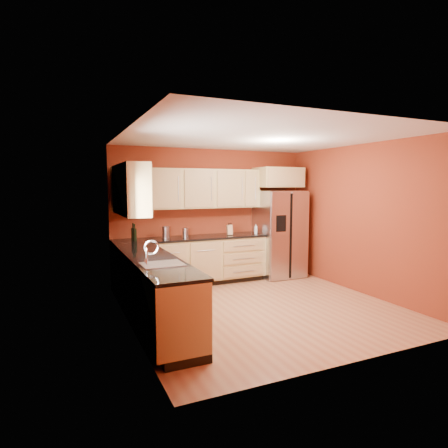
{
  "coord_description": "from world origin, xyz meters",
  "views": [
    {
      "loc": [
        -2.85,
        -4.92,
        1.88
      ],
      "look_at": [
        -0.23,
        0.9,
        1.23
      ],
      "focal_mm": 30.0,
      "sensor_mm": 36.0,
      "label": 1
    }
  ],
  "objects_px": {
    "refrigerator": "(279,234)",
    "canister_left": "(166,232)",
    "knife_block": "(230,230)",
    "wine_bottle_a": "(135,232)",
    "soap_dispenser": "(256,229)"
  },
  "relations": [
    {
      "from": "wine_bottle_a",
      "to": "knife_block",
      "type": "height_order",
      "value": "wine_bottle_a"
    },
    {
      "from": "canister_left",
      "to": "wine_bottle_a",
      "type": "distance_m",
      "value": 0.59
    },
    {
      "from": "refrigerator",
      "to": "canister_left",
      "type": "relative_size",
      "value": 8.15
    },
    {
      "from": "soap_dispenser",
      "to": "canister_left",
      "type": "bearing_deg",
      "value": 176.87
    },
    {
      "from": "knife_block",
      "to": "refrigerator",
      "type": "bearing_deg",
      "value": 6.52
    },
    {
      "from": "refrigerator",
      "to": "soap_dispenser",
      "type": "relative_size",
      "value": 9.47
    },
    {
      "from": "canister_left",
      "to": "wine_bottle_a",
      "type": "xyz_separation_m",
      "value": [
        -0.58,
        -0.1,
        0.04
      ]
    },
    {
      "from": "refrigerator",
      "to": "canister_left",
      "type": "height_order",
      "value": "refrigerator"
    },
    {
      "from": "canister_left",
      "to": "knife_block",
      "type": "bearing_deg",
      "value": -2.8
    },
    {
      "from": "canister_left",
      "to": "soap_dispenser",
      "type": "relative_size",
      "value": 1.16
    },
    {
      "from": "wine_bottle_a",
      "to": "soap_dispenser",
      "type": "bearing_deg",
      "value": -0.09
    },
    {
      "from": "canister_left",
      "to": "soap_dispenser",
      "type": "xyz_separation_m",
      "value": [
        1.83,
        -0.1,
        -0.02
      ]
    },
    {
      "from": "refrigerator",
      "to": "wine_bottle_a",
      "type": "xyz_separation_m",
      "value": [
        -2.96,
        0.01,
        0.18
      ]
    },
    {
      "from": "knife_block",
      "to": "canister_left",
      "type": "bearing_deg",
      "value": -173.79
    },
    {
      "from": "refrigerator",
      "to": "soap_dispenser",
      "type": "bearing_deg",
      "value": 178.91
    }
  ]
}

